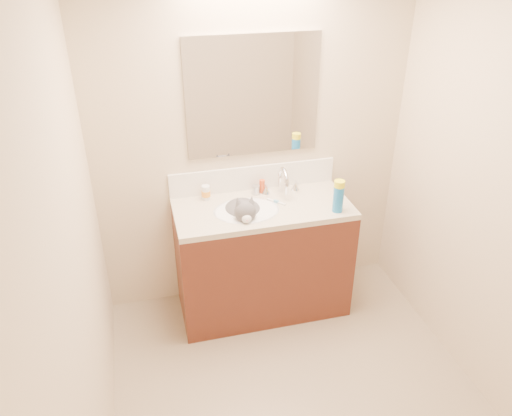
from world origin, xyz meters
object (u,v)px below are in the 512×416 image
silver_jar (256,190)px  amber_bottle (262,186)px  faucet (283,183)px  spray_can (338,198)px  basin (247,219)px  pill_bottle (206,193)px  cat (243,214)px  vanity_cabinet (262,260)px

silver_jar → amber_bottle: bearing=14.9°
silver_jar → faucet: bearing=-14.0°
amber_bottle → spray_can: bearing=-42.7°
basin → spray_can: bearing=-15.1°
amber_bottle → spray_can: (0.42, -0.38, 0.05)m
pill_bottle → silver_jar: bearing=-1.6°
amber_bottle → basin: bearing=-126.5°
basin → cat: bearing=149.8°
spray_can → faucet: bearing=131.1°
vanity_cabinet → pill_bottle: size_ratio=11.66×
basin → pill_bottle: (-0.23, 0.22, 0.12)m
cat → amber_bottle: size_ratio=4.09×
vanity_cabinet → silver_jar: size_ratio=18.26×
cat → pill_bottle: size_ratio=3.85×
faucet → spray_can: 0.43m
vanity_cabinet → cat: bearing=-172.4°
faucet → pill_bottle: bearing=174.1°
faucet → amber_bottle: bearing=156.1°
pill_bottle → spray_can: 0.90m
vanity_cabinet → faucet: size_ratio=4.29×
silver_jar → spray_can: 0.60m
pill_bottle → amber_bottle: 0.40m
faucet → cat: bearing=-154.0°
amber_bottle → vanity_cabinet: bearing=-103.5°
cat → faucet: bearing=31.2°
pill_bottle → faucet: bearing=-5.9°
silver_jar → amber_bottle: (0.05, 0.01, 0.02)m
faucet → silver_jar: (-0.18, 0.05, -0.05)m
vanity_cabinet → silver_jar: 0.52m
pill_bottle → silver_jar: size_ratio=1.57×
vanity_cabinet → spray_can: 0.74m
vanity_cabinet → amber_bottle: 0.54m
cat → pill_bottle: bearing=140.8°
basin → faucet: size_ratio=1.61×
spray_can → amber_bottle: bearing=137.3°
cat → spray_can: spray_can is taller
spray_can → pill_bottle: bearing=155.1°
cat → pill_bottle: 0.31m
vanity_cabinet → basin: bearing=-166.0°
silver_jar → amber_bottle: 0.05m
vanity_cabinet → faucet: 0.58m
faucet → amber_bottle: faucet is taller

